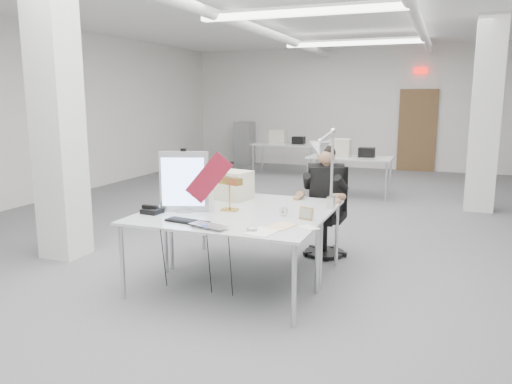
# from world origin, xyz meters

# --- Properties ---
(room_shell) EXTENTS (10.04, 14.04, 3.24)m
(room_shell) POSITION_xyz_m (0.04, 0.13, 1.69)
(room_shell) COLOR #5C5C5F
(room_shell) RESTS_ON ground
(desk_main) EXTENTS (1.80, 0.90, 0.02)m
(desk_main) POSITION_xyz_m (0.00, -2.50, 0.74)
(desk_main) COLOR silver
(desk_main) RESTS_ON room_shell
(desk_second) EXTENTS (1.80, 0.90, 0.02)m
(desk_second) POSITION_xyz_m (0.00, -1.60, 0.74)
(desk_second) COLOR silver
(desk_second) RESTS_ON room_shell
(bg_desk_a) EXTENTS (1.60, 0.80, 0.02)m
(bg_desk_a) POSITION_xyz_m (0.20, 3.00, 0.74)
(bg_desk_a) COLOR silver
(bg_desk_a) RESTS_ON room_shell
(bg_desk_b) EXTENTS (1.60, 0.80, 0.02)m
(bg_desk_b) POSITION_xyz_m (-1.80, 5.20, 0.74)
(bg_desk_b) COLOR silver
(bg_desk_b) RESTS_ON room_shell
(filing_cabinet) EXTENTS (0.45, 0.55, 1.20)m
(filing_cabinet) POSITION_xyz_m (-3.50, 6.65, 0.60)
(filing_cabinet) COLOR gray
(filing_cabinet) RESTS_ON room_shell
(office_chair) EXTENTS (0.58, 0.58, 0.94)m
(office_chair) POSITION_xyz_m (0.63, -0.89, 0.47)
(office_chair) COLOR black
(office_chair) RESTS_ON room_shell
(seated_person) EXTENTS (0.70, 0.79, 0.99)m
(seated_person) POSITION_xyz_m (0.63, -0.94, 0.90)
(seated_person) COLOR black
(seated_person) RESTS_ON office_chair
(monitor) EXTENTS (0.48, 0.21, 0.61)m
(monitor) POSITION_xyz_m (-0.49, -2.29, 1.06)
(monitor) COLOR silver
(monitor) RESTS_ON desk_main
(pennant) EXTENTS (0.46, 0.15, 0.51)m
(pennant) POSITION_xyz_m (-0.20, -2.32, 1.12)
(pennant) COLOR maroon
(pennant) RESTS_ON monitor
(keyboard) EXTENTS (0.44, 0.20, 0.02)m
(keyboard) POSITION_xyz_m (-0.25, -2.69, 0.77)
(keyboard) COLOR black
(keyboard) RESTS_ON desk_main
(laptop) EXTENTS (0.42, 0.33, 0.03)m
(laptop) POSITION_xyz_m (0.01, -2.85, 0.77)
(laptop) COLOR #A2A3A7
(laptop) RESTS_ON desk_main
(mouse) EXTENTS (0.11, 0.08, 0.04)m
(mouse) POSITION_xyz_m (0.42, -2.76, 0.77)
(mouse) COLOR #ADAEB2
(mouse) RESTS_ON desk_main
(bankers_lamp) EXTENTS (0.35, 0.23, 0.37)m
(bankers_lamp) POSITION_xyz_m (-0.09, -2.09, 0.94)
(bankers_lamp) COLOR gold
(bankers_lamp) RESTS_ON desk_main
(desk_phone) EXTENTS (0.20, 0.18, 0.05)m
(desk_phone) POSITION_xyz_m (-0.75, -2.49, 0.78)
(desk_phone) COLOR black
(desk_phone) RESTS_ON desk_main
(picture_frame_left) EXTENTS (0.16, 0.05, 0.12)m
(picture_frame_left) POSITION_xyz_m (-0.61, -2.23, 0.82)
(picture_frame_left) COLOR olive
(picture_frame_left) RESTS_ON desk_main
(picture_frame_right) EXTENTS (0.16, 0.09, 0.12)m
(picture_frame_right) POSITION_xyz_m (0.74, -2.19, 0.81)
(picture_frame_right) COLOR #B3844D
(picture_frame_right) RESTS_ON desk_main
(desk_clock) EXTENTS (0.09, 0.04, 0.09)m
(desk_clock) POSITION_xyz_m (0.50, -2.13, 0.81)
(desk_clock) COLOR silver
(desk_clock) RESTS_ON desk_main
(paper_stack_a) EXTENTS (0.26, 0.34, 0.01)m
(paper_stack_a) POSITION_xyz_m (0.52, -2.75, 0.76)
(paper_stack_a) COLOR white
(paper_stack_a) RESTS_ON desk_main
(paper_stack_b) EXTENTS (0.24, 0.29, 0.01)m
(paper_stack_b) POSITION_xyz_m (0.60, -2.53, 0.76)
(paper_stack_b) COLOR #F3D091
(paper_stack_b) RESTS_ON desk_main
(paper_stack_c) EXTENTS (0.22, 0.21, 0.01)m
(paper_stack_c) POSITION_xyz_m (0.85, -2.48, 0.76)
(paper_stack_c) COLOR silver
(paper_stack_c) RESTS_ON desk_main
(beige_monitor) EXTENTS (0.40, 0.38, 0.32)m
(beige_monitor) POSITION_xyz_m (-0.27, -1.55, 0.91)
(beige_monitor) COLOR beige
(beige_monitor) RESTS_ON desk_second
(architect_lamp) EXTENTS (0.32, 0.69, 0.85)m
(architect_lamp) POSITION_xyz_m (0.85, -1.85, 1.18)
(architect_lamp) COLOR silver
(architect_lamp) RESTS_ON desk_second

